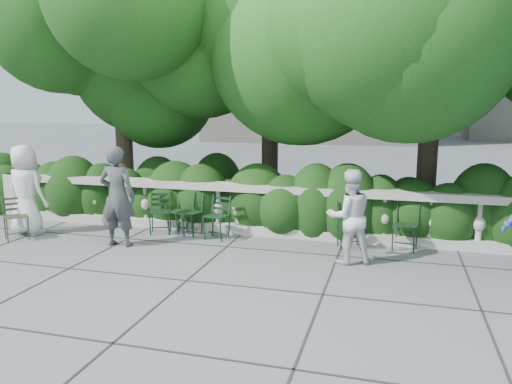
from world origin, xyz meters
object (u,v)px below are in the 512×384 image
(person_businessman, at_px, (26,190))
(person_woman_grey, at_px, (118,196))
(chair_a, at_px, (160,235))
(chair_weathered, at_px, (19,241))
(chair_c, at_px, (177,235))
(chair_b, at_px, (186,236))
(chair_d, at_px, (213,241))
(person_casual_man, at_px, (349,217))
(chair_e, at_px, (403,252))
(chair_f, at_px, (351,250))

(person_businessman, height_order, person_woman_grey, person_woman_grey)
(chair_a, distance_m, chair_weathered, 2.62)
(chair_c, bearing_deg, chair_weathered, -143.24)
(chair_b, xyz_separation_m, chair_d, (0.63, -0.16, 0.00))
(chair_c, xyz_separation_m, person_casual_man, (3.40, -0.79, 0.77))
(chair_b, distance_m, chair_e, 4.08)
(chair_f, bearing_deg, person_businessman, 167.59)
(chair_a, bearing_deg, chair_c, -4.97)
(chair_e, bearing_deg, chair_weathered, -159.97)
(chair_d, distance_m, chair_e, 3.45)
(chair_b, distance_m, person_woman_grey, 1.57)
(chair_e, height_order, person_casual_man, person_casual_man)
(chair_c, xyz_separation_m, chair_d, (0.82, -0.16, 0.00))
(chair_c, distance_m, chair_f, 3.39)
(chair_b, height_order, person_woman_grey, person_woman_grey)
(chair_a, height_order, chair_weathered, same)
(chair_e, relative_size, person_casual_man, 0.55)
(chair_b, bearing_deg, chair_c, -169.54)
(chair_e, bearing_deg, person_casual_man, -125.79)
(chair_e, height_order, chair_weathered, same)
(chair_f, bearing_deg, person_casual_man, -107.06)
(chair_c, distance_m, person_businessman, 3.08)
(chair_f, distance_m, person_businessman, 6.35)
(chair_c, relative_size, person_casual_man, 0.55)
(chair_d, relative_size, person_woman_grey, 0.46)
(chair_c, relative_size, chair_f, 1.00)
(chair_b, relative_size, chair_f, 1.00)
(person_woman_grey, bearing_deg, chair_f, -172.11)
(chair_b, distance_m, chair_weathered, 3.13)
(chair_d, xyz_separation_m, person_casual_man, (2.58, -0.62, 0.77))
(chair_c, height_order, chair_weathered, same)
(chair_c, height_order, chair_e, same)
(chair_weathered, relative_size, person_casual_man, 0.55)
(person_businessman, height_order, person_casual_man, person_businessman)
(chair_a, bearing_deg, chair_e, -18.24)
(chair_c, distance_m, chair_weathered, 2.95)
(chair_c, distance_m, chair_d, 0.84)
(chair_a, relative_size, chair_f, 1.00)
(chair_a, xyz_separation_m, chair_weathered, (-2.39, -1.08, 0.00))
(person_businessman, xyz_separation_m, person_woman_grey, (2.16, -0.23, 0.03))
(chair_e, relative_size, chair_weathered, 1.00)
(chair_b, relative_size, chair_d, 1.00)
(chair_c, height_order, person_casual_man, person_casual_man)
(chair_d, xyz_separation_m, person_businessman, (-3.69, -0.52, 0.89))
(person_businessman, relative_size, person_casual_man, 1.15)
(chair_a, distance_m, chair_c, 0.33)
(chair_d, relative_size, person_businessman, 0.47)
(person_casual_man, bearing_deg, person_businessman, -23.17)
(person_casual_man, bearing_deg, chair_weathered, -18.72)
(person_businessman, bearing_deg, chair_weathered, 116.23)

